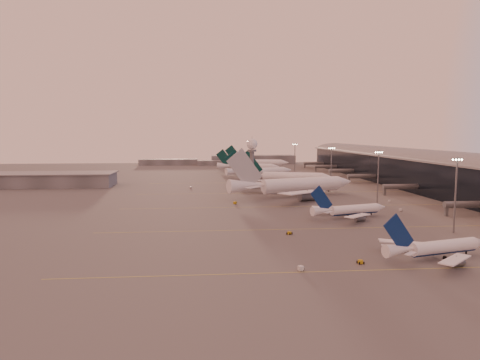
{
  "coord_description": "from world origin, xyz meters",
  "views": [
    {
      "loc": [
        -23.56,
        -131.05,
        32.45
      ],
      "look_at": [
        -6.53,
        68.46,
        10.7
      ],
      "focal_mm": 32.0,
      "sensor_mm": 36.0,
      "label": 1
    }
  ],
  "objects": [
    {
      "name": "ground",
      "position": [
        0.0,
        0.0,
        0.0
      ],
      "size": [
        700.0,
        700.0,
        0.0
      ],
      "primitive_type": "plane",
      "color": "#514E4E",
      "rests_on": "ground"
    },
    {
      "name": "taxiway_markings",
      "position": [
        30.0,
        56.0,
        0.01
      ],
      "size": [
        180.0,
        185.25,
        0.02
      ],
      "color": "gold",
      "rests_on": "ground"
    },
    {
      "name": "terminal",
      "position": [
        107.88,
        110.09,
        10.52
      ],
      "size": [
        57.0,
        362.0,
        23.04
      ],
      "color": "black",
      "rests_on": "ground"
    },
    {
      "name": "hangar",
      "position": [
        -120.0,
        140.0,
        4.32
      ],
      "size": [
        82.0,
        27.0,
        8.5
      ],
      "color": "#5A5D61",
      "rests_on": "ground"
    },
    {
      "name": "radar_tower",
      "position": [
        5.0,
        120.0,
        20.95
      ],
      "size": [
        6.4,
        6.4,
        31.1
      ],
      "color": "slate",
      "rests_on": "ground"
    },
    {
      "name": "mast_a",
      "position": [
        58.0,
        0.0,
        13.74
      ],
      "size": [
        3.6,
        0.56,
        25.0
      ],
      "color": "slate",
      "rests_on": "ground"
    },
    {
      "name": "mast_b",
      "position": [
        55.0,
        55.0,
        13.74
      ],
      "size": [
        3.6,
        0.56,
        25.0
      ],
      "color": "slate",
      "rests_on": "ground"
    },
    {
      "name": "mast_c",
      "position": [
        50.0,
        110.0,
        13.74
      ],
      "size": [
        3.6,
        0.56,
        25.0
      ],
      "color": "slate",
      "rests_on": "ground"
    },
    {
      "name": "mast_d",
      "position": [
        48.0,
        200.0,
        13.74
      ],
      "size": [
        3.6,
        0.56,
        25.0
      ],
      "color": "slate",
      "rests_on": "ground"
    },
    {
      "name": "distant_horizon",
      "position": [
        2.62,
        325.14,
        3.89
      ],
      "size": [
        165.0,
        37.5,
        9.0
      ],
      "color": "#5A5D61",
      "rests_on": "ground"
    },
    {
      "name": "narrowbody_near",
      "position": [
        36.4,
        -28.0,
        2.63
      ],
      "size": [
        32.59,
        25.68,
        12.97
      ],
      "color": "white",
      "rests_on": "ground"
    },
    {
      "name": "narrowbody_mid",
      "position": [
        32.3,
        26.9,
        2.71
      ],
      "size": [
        33.31,
        26.19,
        13.38
      ],
      "color": "white",
      "rests_on": "ground"
    },
    {
      "name": "widebody_white",
      "position": [
        22.75,
        84.21,
        4.44
      ],
      "size": [
        70.25,
        55.4,
        25.62
      ],
      "color": "white",
      "rests_on": "ground"
    },
    {
      "name": "greentail_a",
      "position": [
        28.07,
        133.39,
        3.9
      ],
      "size": [
        58.53,
        46.5,
        22.07
      ],
      "color": "white",
      "rests_on": "ground"
    },
    {
      "name": "greentail_b",
      "position": [
        17.79,
        179.87,
        3.49
      ],
      "size": [
        52.36,
        41.58,
        19.78
      ],
      "color": "white",
      "rests_on": "ground"
    },
    {
      "name": "greentail_c",
      "position": [
        14.01,
        226.14,
        3.45
      ],
      "size": [
        53.1,
        42.45,
        19.53
      ],
      "color": "white",
      "rests_on": "ground"
    },
    {
      "name": "greentail_d",
      "position": [
        27.01,
        268.26,
        3.86
      ],
      "size": [
        59.78,
        47.92,
        21.84
      ],
      "color": "white",
      "rests_on": "ground"
    },
    {
      "name": "gsv_truck_a",
      "position": [
        -0.35,
        -33.93,
        1.25
      ],
      "size": [
        6.45,
        4.54,
        2.46
      ],
      "color": "silver",
      "rests_on": "ground"
    },
    {
      "name": "gsv_tug_near",
      "position": [
        15.34,
        -30.0,
        0.49
      ],
      "size": [
        2.49,
        3.59,
        0.95
      ],
      "color": "gold",
      "rests_on": "ground"
    },
    {
      "name": "gsv_catering_a",
      "position": [
        49.18,
        -15.53,
        1.88
      ],
      "size": [
        5.01,
        3.66,
        3.76
      ],
      "color": "gold",
      "rests_on": "ground"
    },
    {
      "name": "gsv_tug_mid",
      "position": [
        3.89,
        2.46,
        0.48
      ],
      "size": [
        3.65,
        3.74,
        0.93
      ],
      "color": "gold",
      "rests_on": "ground"
    },
    {
      "name": "gsv_truck_b",
      "position": [
        59.11,
        39.46,
        1.09
      ],
      "size": [
        5.49,
        2.62,
        2.13
      ],
      "color": "silver",
      "rests_on": "ground"
    },
    {
      "name": "gsv_truck_c",
      "position": [
        -8.92,
        64.21,
        1.27
      ],
      "size": [
        5.97,
        5.87,
        2.49
      ],
      "color": "gold",
      "rests_on": "ground"
    },
    {
      "name": "gsv_catering_b",
      "position": [
        64.67,
        63.42,
        1.8
      ],
      "size": [
        4.7,
        2.81,
        3.61
      ],
      "color": "silver",
      "rests_on": "ground"
    },
    {
      "name": "gsv_tug_far",
      "position": [
        22.42,
        97.33,
        0.44
      ],
      "size": [
        2.57,
        3.4,
        0.86
      ],
      "color": "silver",
      "rests_on": "ground"
    },
    {
      "name": "gsv_truck_d",
      "position": [
        -31.4,
        122.83,
        1.11
      ],
      "size": [
        3.56,
        5.73,
        2.18
      ],
      "color": "silver",
      "rests_on": "ground"
    }
  ]
}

